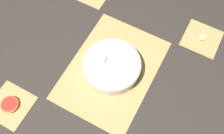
% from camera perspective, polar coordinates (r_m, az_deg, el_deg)
% --- Properties ---
extents(ground_plane, '(6.00, 6.00, 0.00)m').
position_cam_1_polar(ground_plane, '(1.17, 0.00, -0.64)').
color(ground_plane, '#2D2823').
extents(bamboo_mat_center, '(0.50, 0.36, 0.01)m').
position_cam_1_polar(bamboo_mat_center, '(1.17, 0.00, -0.57)').
color(bamboo_mat_center, tan).
rests_on(bamboo_mat_center, ground_plane).
extents(coaster_mat_near_right, '(0.17, 0.17, 0.01)m').
position_cam_1_polar(coaster_mat_near_right, '(1.32, 18.98, 5.93)').
color(coaster_mat_near_right, tan).
rests_on(coaster_mat_near_right, ground_plane).
extents(coaster_mat_far_left, '(0.17, 0.17, 0.01)m').
position_cam_1_polar(coaster_mat_far_left, '(1.19, -21.25, -7.73)').
color(coaster_mat_far_left, tan).
rests_on(coaster_mat_far_left, ground_plane).
extents(fruit_salad_bowl, '(0.25, 0.25, 0.07)m').
position_cam_1_polar(fruit_salad_bowl, '(1.14, -0.03, 0.21)').
color(fruit_salad_bowl, silver).
rests_on(fruit_salad_bowl, bamboo_mat_center).
extents(banana_coin_single, '(0.03, 0.03, 0.01)m').
position_cam_1_polar(banana_coin_single, '(1.31, 19.07, 6.10)').
color(banana_coin_single, '#F4EABC').
rests_on(banana_coin_single, coaster_mat_near_right).
extents(grapefruit_slice, '(0.08, 0.08, 0.01)m').
position_cam_1_polar(grapefruit_slice, '(1.18, -21.39, -7.59)').
color(grapefruit_slice, red).
rests_on(grapefruit_slice, coaster_mat_far_left).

